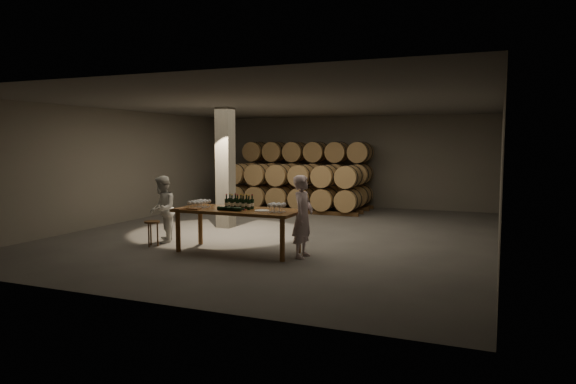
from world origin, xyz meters
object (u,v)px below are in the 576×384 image
at_px(notebook_near, 194,209).
at_px(person_woman, 162,209).
at_px(stool, 152,226).
at_px(person_man, 303,217).
at_px(plate, 262,211).
at_px(bottle_cluster, 239,204).
at_px(tasting_table, 238,214).

height_order(notebook_near, person_woman, person_woman).
bearing_deg(stool, person_woman, 97.98).
bearing_deg(person_man, plate, 99.44).
distance_m(bottle_cluster, stool, 2.12).
bearing_deg(person_woman, tasting_table, 51.94).
height_order(bottle_cluster, person_man, person_man).
bearing_deg(person_man, bottle_cluster, 90.26).
height_order(tasting_table, plate, plate).
distance_m(plate, stool, 2.65).
distance_m(stool, person_woman, 0.56).
distance_m(person_man, person_woman, 3.51).
xyz_separation_m(person_man, person_woman, (-3.51, 0.23, -0.05)).
bearing_deg(notebook_near, person_woman, 146.57).
xyz_separation_m(stool, person_woman, (-0.07, 0.46, 0.30)).
bearing_deg(plate, person_woman, 172.27).
bearing_deg(person_woman, person_man, 55.92).
bearing_deg(stool, tasting_table, 5.10).
relative_size(tasting_table, person_woman, 1.71).
xyz_separation_m(tasting_table, stool, (-2.02, -0.18, -0.34)).
bearing_deg(tasting_table, person_man, 2.15).
height_order(notebook_near, person_man, person_man).
height_order(tasting_table, stool, tasting_table).
bearing_deg(person_man, notebook_near, 101.30).
distance_m(plate, person_woman, 2.70).
bearing_deg(notebook_near, tasting_table, 18.91).
height_order(stool, person_man, person_man).
xyz_separation_m(notebook_near, person_man, (2.23, 0.43, -0.10)).
xyz_separation_m(tasting_table, bottle_cluster, (0.01, 0.06, 0.21)).
relative_size(person_man, person_woman, 1.07).
relative_size(notebook_near, person_man, 0.15).
xyz_separation_m(tasting_table, notebook_near, (-0.81, -0.38, 0.12)).
bearing_deg(person_man, stool, 94.25).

